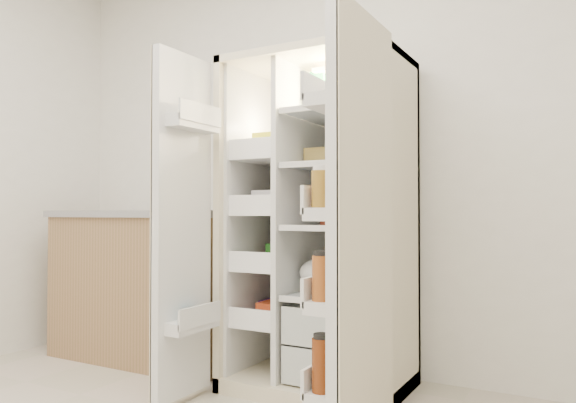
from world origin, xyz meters
The scene contains 5 objects.
wall_back centered at (0.00, 2.00, 1.35)m, with size 4.00×0.02×2.70m, color white.
refrigerator centered at (0.18, 1.65, 0.74)m, with size 0.92×0.70×1.80m.
freezer_door centered at (-0.34, 1.05, 0.89)m, with size 0.15×0.40×1.72m.
fridge_door centered at (0.65, 0.96, 0.87)m, with size 0.17×0.58×1.72m.
kitchen_counter centered at (-1.07, 1.65, 0.49)m, with size 1.34×0.71×0.97m.
Camera 1 is at (1.47, -1.09, 0.96)m, focal length 34.00 mm.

